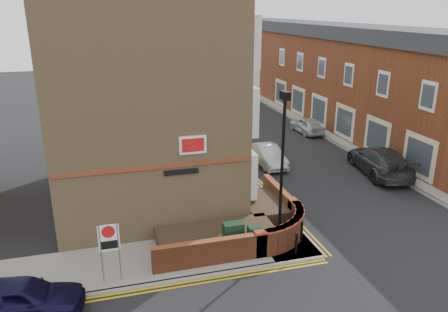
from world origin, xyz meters
TOP-DOWN VIEW (x-y plane):
  - ground at (0.00, 0.00)m, footprint 120.00×120.00m
  - pavement_corner at (-3.50, 1.50)m, footprint 13.00×3.00m
  - pavement_main at (2.00, 16.00)m, footprint 2.00×32.00m
  - pavement_far at (13.00, 13.00)m, footprint 4.00×40.00m
  - kerb_side at (-3.50, 0.00)m, footprint 13.00×0.15m
  - kerb_main_near at (3.00, 16.00)m, footprint 0.15×32.00m
  - kerb_main_far at (11.00, 13.00)m, footprint 0.15×40.00m
  - yellow_lines_side at (-3.50, -0.25)m, footprint 13.00×0.28m
  - yellow_lines_main at (3.25, 16.00)m, footprint 0.28×32.00m
  - corner_building at (-2.84, 8.00)m, footprint 8.95×10.40m
  - garden_wall at (0.00, 2.50)m, footprint 6.80×6.00m
  - lamppost at (1.60, 1.20)m, footprint 0.25×0.50m
  - utility_cabinet_large at (-0.30, 1.30)m, footprint 0.80×0.45m
  - utility_cabinet_small at (0.50, 1.00)m, footprint 0.55×0.40m
  - bollard_near at (2.00, 0.40)m, footprint 0.11×0.11m
  - bollard_far at (2.60, 1.20)m, footprint 0.11×0.11m
  - zone_sign at (-5.00, 0.50)m, footprint 0.72×0.07m
  - far_terrace at (14.50, 17.00)m, footprint 5.40×30.40m
  - far_terrace_cream at (14.50, 38.00)m, footprint 5.40×12.40m
  - tree_near at (2.00, 14.05)m, footprint 3.64×3.65m
  - tree_mid at (2.00, 22.05)m, footprint 4.03×4.03m
  - tree_far at (2.00, 30.05)m, footprint 3.81×3.81m
  - traffic_light_assembly at (2.40, 25.00)m, footprint 0.20×0.16m
  - navy_hatchback at (-7.79, -0.50)m, footprint 4.03×2.10m
  - silver_car_near at (4.73, 10.58)m, footprint 1.38×3.81m
  - red_car_main at (4.11, 21.89)m, footprint 3.32×5.71m
  - grey_car_far at (10.50, 7.42)m, footprint 3.08×5.75m
  - silver_car_far at (10.28, 16.60)m, footprint 1.64×3.71m

SIDE VIEW (x-z plane):
  - ground at x=0.00m, z-range 0.00..0.00m
  - garden_wall at x=0.00m, z-range -0.60..0.60m
  - yellow_lines_side at x=-3.50m, z-range 0.00..0.01m
  - yellow_lines_main at x=3.25m, z-range 0.00..0.01m
  - pavement_corner at x=-3.50m, z-range 0.00..0.12m
  - pavement_main at x=2.00m, z-range 0.00..0.12m
  - pavement_far at x=13.00m, z-range 0.00..0.12m
  - kerb_side at x=-3.50m, z-range 0.00..0.12m
  - kerb_main_near at x=3.00m, z-range 0.00..0.12m
  - kerb_main_far at x=11.00m, z-range 0.00..0.12m
  - bollard_near at x=2.00m, z-range 0.12..1.02m
  - bollard_far at x=2.60m, z-range 0.12..1.02m
  - silver_car_far at x=10.28m, z-range 0.00..1.24m
  - silver_car_near at x=4.73m, z-range 0.00..1.25m
  - navy_hatchback at x=-7.79m, z-range 0.00..1.31m
  - utility_cabinet_small at x=0.50m, z-range 0.12..1.22m
  - utility_cabinet_large at x=-0.30m, z-range 0.12..1.32m
  - red_car_main at x=4.11m, z-range 0.00..1.50m
  - grey_car_far at x=10.50m, z-range 0.00..1.58m
  - zone_sign at x=-5.00m, z-range 0.54..2.74m
  - traffic_light_assembly at x=2.40m, z-range 0.68..4.88m
  - lamppost at x=1.60m, z-range 0.19..6.49m
  - far_terrace at x=14.50m, z-range 0.04..8.04m
  - far_terrace_cream at x=14.50m, z-range 0.05..8.05m
  - tree_near at x=2.00m, z-range 1.35..8.05m
  - tree_far at x=2.00m, z-range 1.41..8.42m
  - tree_mid at x=2.00m, z-range 1.49..8.91m
  - corner_building at x=-2.84m, z-range -0.57..13.03m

